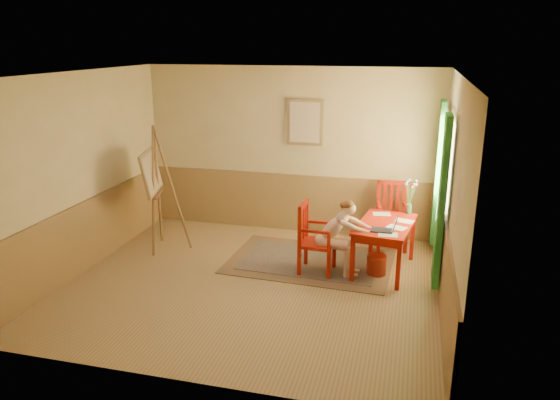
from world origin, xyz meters
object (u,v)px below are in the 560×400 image
(table, at_px, (385,229))
(laptop, at_px, (386,228))
(chair_back, at_px, (391,215))
(figure, at_px, (338,234))
(chair_left, at_px, (314,238))
(easel, at_px, (154,177))

(table, distance_m, laptop, 0.35)
(chair_back, xyz_separation_m, figure, (-0.67, -1.28, 0.09))
(chair_left, height_order, chair_back, chair_back)
(chair_left, distance_m, laptop, 1.02)
(figure, height_order, easel, easel)
(table, bearing_deg, laptop, -85.30)
(easel, bearing_deg, chair_back, 15.40)
(table, relative_size, easel, 0.65)
(figure, bearing_deg, chair_left, 179.23)
(table, relative_size, chair_left, 1.26)
(laptop, bearing_deg, chair_back, 89.18)
(chair_left, relative_size, easel, 0.52)
(table, bearing_deg, chair_left, -162.90)
(easel, bearing_deg, chair_left, -6.28)
(laptop, relative_size, easel, 0.18)
(chair_back, bearing_deg, laptop, -90.82)
(chair_left, xyz_separation_m, chair_back, (1.01, 1.27, 0.01))
(table, relative_size, chair_back, 1.23)
(chair_left, xyz_separation_m, laptop, (0.99, -0.03, 0.25))
(figure, bearing_deg, easel, 174.35)
(laptop, bearing_deg, table, 94.70)
(easel, bearing_deg, figure, -5.65)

